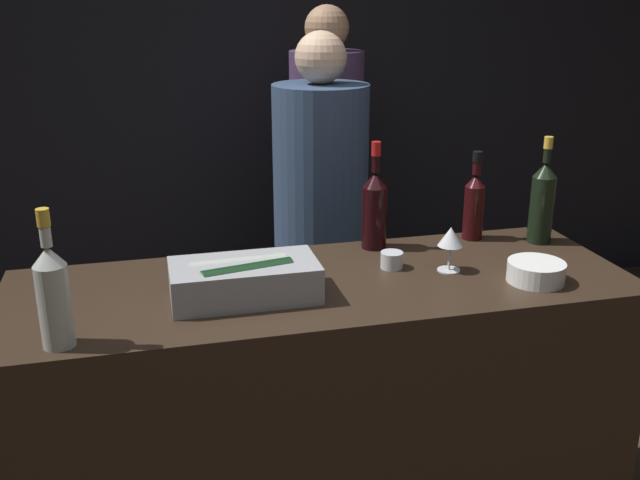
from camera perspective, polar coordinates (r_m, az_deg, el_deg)
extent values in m
cube|color=black|center=(3.97, -7.09, 13.61)|extent=(6.40, 0.06, 2.80)
cube|color=#2D2116|center=(2.36, 0.19, -14.09)|extent=(1.88, 0.64, 0.96)
cube|color=#9EA0A5|center=(2.02, -6.06, -3.24)|extent=(0.41, 0.21, 0.11)
cylinder|color=#143319|center=(1.98, -5.79, -2.90)|extent=(0.27, 0.12, 0.07)
cylinder|color=#B2B7AD|center=(2.04, -6.52, -2.22)|extent=(0.27, 0.08, 0.06)
cylinder|color=white|center=(2.22, 16.89, -2.45)|extent=(0.17, 0.17, 0.06)
cylinder|color=gray|center=(2.21, 16.96, -1.82)|extent=(0.14, 0.14, 0.01)
cylinder|color=silver|center=(2.25, 10.25, -2.38)|extent=(0.07, 0.07, 0.00)
cylinder|color=silver|center=(2.24, 10.31, -1.40)|extent=(0.01, 0.01, 0.08)
cone|color=silver|center=(2.22, 10.41, 0.28)|extent=(0.08, 0.08, 0.06)
cylinder|color=silver|center=(2.24, 5.75, -1.60)|extent=(0.07, 0.07, 0.05)
sphere|color=#F4C66B|center=(2.24, 5.76, -1.54)|extent=(0.03, 0.03, 0.03)
cylinder|color=#B2B7AD|center=(1.83, -20.44, -4.99)|extent=(0.08, 0.08, 0.21)
cone|color=#B2B7AD|center=(1.79, -20.92, -1.21)|extent=(0.08, 0.08, 0.05)
cylinder|color=#B2B7AD|center=(1.77, -21.18, 0.92)|extent=(0.03, 0.03, 0.09)
cylinder|color=gold|center=(1.76, -21.28, 1.70)|extent=(0.03, 0.03, 0.04)
cylinder|color=black|center=(2.56, 17.29, 2.32)|extent=(0.08, 0.08, 0.23)
cone|color=black|center=(2.52, 17.60, 5.37)|extent=(0.08, 0.08, 0.05)
cylinder|color=black|center=(2.51, 17.76, 6.89)|extent=(0.03, 0.03, 0.09)
cylinder|color=gold|center=(2.50, 17.82, 7.43)|extent=(0.03, 0.03, 0.04)
cylinder|color=black|center=(2.39, 4.37, 1.79)|extent=(0.08, 0.08, 0.21)
cone|color=black|center=(2.36, 4.45, 4.82)|extent=(0.08, 0.08, 0.05)
cylinder|color=black|center=(2.34, 4.50, 6.63)|extent=(0.03, 0.03, 0.10)
cylinder|color=red|center=(2.33, 4.52, 7.30)|extent=(0.03, 0.03, 0.05)
cylinder|color=black|center=(2.54, 12.18, 2.15)|extent=(0.07, 0.07, 0.19)
cone|color=black|center=(2.51, 12.36, 4.68)|extent=(0.07, 0.07, 0.04)
cylinder|color=black|center=(2.49, 12.46, 6.04)|extent=(0.03, 0.03, 0.08)
cylinder|color=black|center=(2.49, 12.50, 6.53)|extent=(0.03, 0.03, 0.04)
cube|color=black|center=(3.24, 0.05, -6.51)|extent=(0.30, 0.22, 0.74)
cylinder|color=#334766|center=(3.00, 0.06, 5.84)|extent=(0.40, 0.40, 0.69)
sphere|color=beige|center=(2.93, 0.06, 14.40)|extent=(0.21, 0.21, 0.21)
cube|color=black|center=(3.74, 0.49, -2.48)|extent=(0.27, 0.20, 0.79)
cylinder|color=#473356|center=(3.53, 0.53, 9.02)|extent=(0.36, 0.36, 0.72)
sphere|color=tan|center=(3.48, 0.55, 16.62)|extent=(0.21, 0.21, 0.21)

